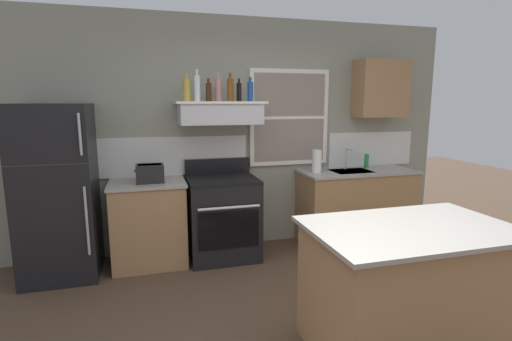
{
  "coord_description": "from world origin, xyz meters",
  "views": [
    {
      "loc": [
        -1.03,
        -2.25,
        1.74
      ],
      "look_at": [
        -0.05,
        1.2,
        1.1
      ],
      "focal_mm": 27.05,
      "sensor_mm": 36.0,
      "label": 1
    }
  ],
  "objects_px": {
    "toaster": "(150,173)",
    "kitchen_island": "(408,288)",
    "dish_soap_bottle": "(366,161)",
    "bottle_clear_tall": "(197,88)",
    "bottle_amber_wine": "(230,89)",
    "paper_towel_roll": "(317,161)",
    "bottle_brown_stout": "(209,92)",
    "refrigerator": "(58,192)",
    "bottle_balsamic_dark": "(239,92)",
    "stove_range": "(223,217)",
    "bottle_champagne_gold_foil": "(187,90)",
    "bottle_blue_liqueur": "(250,91)",
    "bottle_rose_pink": "(218,90)"
  },
  "relations": [
    {
      "from": "bottle_clear_tall",
      "to": "kitchen_island",
      "type": "height_order",
      "value": "bottle_clear_tall"
    },
    {
      "from": "toaster",
      "to": "bottle_clear_tall",
      "type": "relative_size",
      "value": 0.89
    },
    {
      "from": "bottle_champagne_gold_foil",
      "to": "kitchen_island",
      "type": "height_order",
      "value": "bottle_champagne_gold_foil"
    },
    {
      "from": "bottle_amber_wine",
      "to": "kitchen_island",
      "type": "distance_m",
      "value": 2.61
    },
    {
      "from": "toaster",
      "to": "kitchen_island",
      "type": "height_order",
      "value": "toaster"
    },
    {
      "from": "stove_range",
      "to": "bottle_brown_stout",
      "type": "relative_size",
      "value": 4.58
    },
    {
      "from": "toaster",
      "to": "bottle_clear_tall",
      "type": "height_order",
      "value": "bottle_clear_tall"
    },
    {
      "from": "bottle_rose_pink",
      "to": "kitchen_island",
      "type": "distance_m",
      "value": 2.7
    },
    {
      "from": "stove_range",
      "to": "bottle_amber_wine",
      "type": "bearing_deg",
      "value": 22.05
    },
    {
      "from": "dish_soap_bottle",
      "to": "bottle_balsamic_dark",
      "type": "bearing_deg",
      "value": -179.29
    },
    {
      "from": "bottle_champagne_gold_foil",
      "to": "bottle_amber_wine",
      "type": "height_order",
      "value": "bottle_amber_wine"
    },
    {
      "from": "toaster",
      "to": "bottle_balsamic_dark",
      "type": "distance_m",
      "value": 1.31
    },
    {
      "from": "bottle_champagne_gold_foil",
      "to": "bottle_blue_liqueur",
      "type": "xyz_separation_m",
      "value": [
        0.71,
        0.03,
        -0.01
      ]
    },
    {
      "from": "bottle_champagne_gold_foil",
      "to": "bottle_blue_liqueur",
      "type": "distance_m",
      "value": 0.71
    },
    {
      "from": "bottle_brown_stout",
      "to": "bottle_amber_wine",
      "type": "bearing_deg",
      "value": -0.37
    },
    {
      "from": "bottle_blue_liqueur",
      "to": "dish_soap_bottle",
      "type": "xyz_separation_m",
      "value": [
        1.52,
        0.02,
        -0.86
      ]
    },
    {
      "from": "refrigerator",
      "to": "bottle_champagne_gold_foil",
      "type": "height_order",
      "value": "bottle_champagne_gold_foil"
    },
    {
      "from": "bottle_clear_tall",
      "to": "dish_soap_bottle",
      "type": "distance_m",
      "value": 2.3
    },
    {
      "from": "toaster",
      "to": "paper_towel_roll",
      "type": "xyz_separation_m",
      "value": [
        1.91,
        0.05,
        0.04
      ]
    },
    {
      "from": "bottle_rose_pink",
      "to": "refrigerator",
      "type": "bearing_deg",
      "value": -175.22
    },
    {
      "from": "paper_towel_roll",
      "to": "bottle_balsamic_dark",
      "type": "bearing_deg",
      "value": 175.07
    },
    {
      "from": "dish_soap_bottle",
      "to": "kitchen_island",
      "type": "distance_m",
      "value": 2.4
    },
    {
      "from": "bottle_brown_stout",
      "to": "refrigerator",
      "type": "bearing_deg",
      "value": -177.38
    },
    {
      "from": "bottle_champagne_gold_foil",
      "to": "bottle_clear_tall",
      "type": "relative_size",
      "value": 0.86
    },
    {
      "from": "toaster",
      "to": "dish_soap_bottle",
      "type": "distance_m",
      "value": 2.65
    },
    {
      "from": "bottle_brown_stout",
      "to": "bottle_balsamic_dark",
      "type": "bearing_deg",
      "value": 11.35
    },
    {
      "from": "dish_soap_bottle",
      "to": "kitchen_island",
      "type": "bearing_deg",
      "value": -114.16
    },
    {
      "from": "bottle_balsamic_dark",
      "to": "paper_towel_roll",
      "type": "bearing_deg",
      "value": -4.93
    },
    {
      "from": "stove_range",
      "to": "bottle_balsamic_dark",
      "type": "relative_size",
      "value": 4.42
    },
    {
      "from": "bottle_amber_wine",
      "to": "kitchen_island",
      "type": "xyz_separation_m",
      "value": [
        0.81,
        -2.04,
        -1.41
      ]
    },
    {
      "from": "bottle_balsamic_dark",
      "to": "bottle_rose_pink",
      "type": "bearing_deg",
      "value": -179.44
    },
    {
      "from": "refrigerator",
      "to": "bottle_balsamic_dark",
      "type": "bearing_deg",
      "value": 4.26
    },
    {
      "from": "toaster",
      "to": "bottle_champagne_gold_foil",
      "type": "xyz_separation_m",
      "value": [
        0.41,
        0.1,
        0.86
      ]
    },
    {
      "from": "bottle_brown_stout",
      "to": "paper_towel_roll",
      "type": "xyz_separation_m",
      "value": [
        1.27,
        -0.01,
        -0.8
      ]
    },
    {
      "from": "refrigerator",
      "to": "kitchen_island",
      "type": "relative_size",
      "value": 1.23
    },
    {
      "from": "bottle_brown_stout",
      "to": "bottle_clear_tall",
      "type": "bearing_deg",
      "value": 176.57
    },
    {
      "from": "bottle_amber_wine",
      "to": "dish_soap_bottle",
      "type": "distance_m",
      "value": 1.97
    },
    {
      "from": "refrigerator",
      "to": "bottle_rose_pink",
      "type": "relative_size",
      "value": 5.77
    },
    {
      "from": "paper_towel_roll",
      "to": "dish_soap_bottle",
      "type": "bearing_deg",
      "value": 7.79
    },
    {
      "from": "stove_range",
      "to": "bottle_brown_stout",
      "type": "height_order",
      "value": "bottle_brown_stout"
    },
    {
      "from": "bottle_balsamic_dark",
      "to": "bottle_brown_stout",
      "type": "bearing_deg",
      "value": -168.65
    },
    {
      "from": "bottle_brown_stout",
      "to": "dish_soap_bottle",
      "type": "distance_m",
      "value": 2.18
    },
    {
      "from": "toaster",
      "to": "refrigerator",
      "type": "bearing_deg",
      "value": -179.65
    },
    {
      "from": "bottle_brown_stout",
      "to": "bottle_rose_pink",
      "type": "relative_size",
      "value": 0.8
    },
    {
      "from": "bottle_champagne_gold_foil",
      "to": "kitchen_island",
      "type": "relative_size",
      "value": 0.2
    },
    {
      "from": "paper_towel_roll",
      "to": "dish_soap_bottle",
      "type": "height_order",
      "value": "paper_towel_roll"
    },
    {
      "from": "stove_range",
      "to": "bottle_champagne_gold_foil",
      "type": "bearing_deg",
      "value": 166.46
    },
    {
      "from": "bottle_brown_stout",
      "to": "bottle_balsamic_dark",
      "type": "height_order",
      "value": "bottle_balsamic_dark"
    },
    {
      "from": "bottle_amber_wine",
      "to": "paper_towel_roll",
      "type": "distance_m",
      "value": 1.33
    },
    {
      "from": "bottle_clear_tall",
      "to": "bottle_brown_stout",
      "type": "relative_size",
      "value": 1.41
    }
  ]
}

